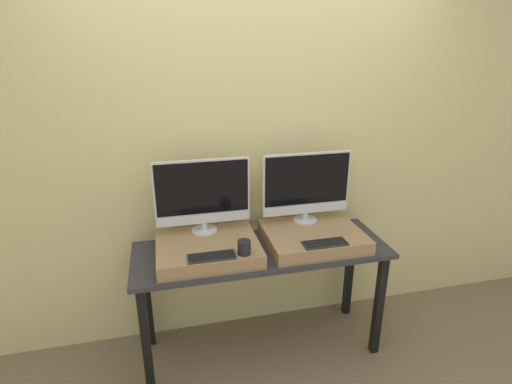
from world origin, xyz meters
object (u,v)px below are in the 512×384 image
at_px(monitor_right, 306,186).
at_px(keyboard_left, 212,257).
at_px(mug, 244,247).
at_px(keyboard_right, 325,243).
at_px(monitor_left, 203,194).

bearing_deg(monitor_right, keyboard_left, -152.86).
relative_size(keyboard_left, monitor_right, 0.45).
xyz_separation_m(keyboard_left, mug, (0.19, 0.00, 0.03)).
bearing_deg(keyboard_left, mug, 0.00).
distance_m(keyboard_left, mug, 0.19).
height_order(mug, keyboard_right, mug).
relative_size(mug, monitor_right, 0.14).
height_order(keyboard_left, mug, mug).
bearing_deg(monitor_left, keyboard_right, -27.14).
bearing_deg(monitor_left, mug, -61.82).
distance_m(monitor_left, keyboard_right, 0.81).
relative_size(monitor_left, keyboard_left, 2.20).
bearing_deg(mug, monitor_right, 35.25).
bearing_deg(monitor_left, monitor_right, 0.00).
bearing_deg(keyboard_right, keyboard_left, 180.00).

